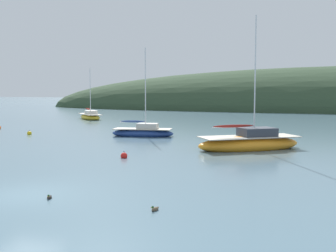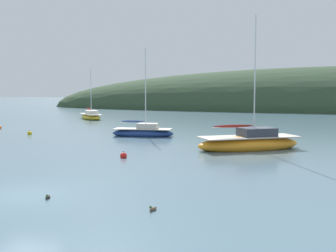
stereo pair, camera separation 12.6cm
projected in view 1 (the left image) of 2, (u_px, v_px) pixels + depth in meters
The scene contains 8 objects.
ground_plane at pixel (25, 195), 17.32m from camera, with size 400.00×400.00×0.00m, color slate.
sailboat_red_portside at pixel (90, 117), 61.84m from camera, with size 6.04×6.19×7.68m.
sailboat_black_sloop at pixel (250, 143), 30.58m from camera, with size 8.03×6.66×9.91m.
sailboat_cream_ketch at pixel (143, 132), 39.23m from camera, with size 6.04×2.75×8.37m.
mooring_buoy_inner at pixel (29, 133), 40.60m from camera, with size 0.44×0.44×0.54m.
mooring_buoy_outer at pixel (124, 156), 26.73m from camera, with size 0.44×0.44×0.54m.
duck_lone_left at pixel (155, 209), 15.06m from camera, with size 0.27×0.42×0.24m.
duck_lead at pixel (49, 197), 16.70m from camera, with size 0.29×0.42×0.24m.
Camera 1 is at (10.63, -14.53, 4.31)m, focal length 45.02 mm.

